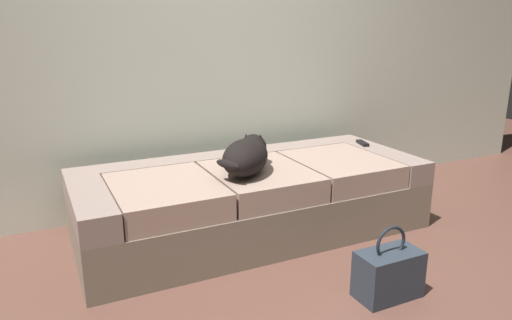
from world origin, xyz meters
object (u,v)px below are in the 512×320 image
Objects in this scene: couch at (253,199)px; handbag at (388,273)px; dog_dark at (247,155)px; tv_remote at (363,143)px.

couch is 5.79× the size of handbag.
dog_dark is 1.09m from tv_remote.
dog_dark is at bearing -129.86° from couch.
dog_dark is at bearing 111.95° from handbag.
couch is 1.01m from tv_remote.
couch is 1.03m from handbag.
dog_dark reaches higher than couch.
handbag is at bearing -74.85° from couch.
tv_remote reaches higher than couch.
tv_remote is at bearing 13.05° from dog_dark.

